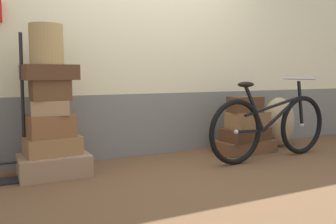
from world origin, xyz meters
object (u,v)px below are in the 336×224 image
(suitcase_2, at_px, (51,126))
(suitcase_8, at_px, (248,120))
(suitcase_3, at_px, (50,108))
(suitcase_9, at_px, (245,104))
(suitcase_0, at_px, (54,165))
(suitcase_6, at_px, (244,146))
(luggage_trolley, at_px, (6,146))
(suitcase_1, at_px, (53,145))
(burlap_sack, at_px, (279,122))
(bicycle, at_px, (271,127))
(suitcase_7, at_px, (245,134))
(suitcase_5, at_px, (50,72))
(wicker_basket, at_px, (46,44))
(suitcase_4, at_px, (50,90))

(suitcase_2, bearing_deg, suitcase_8, -6.28)
(suitcase_3, bearing_deg, suitcase_9, 6.43)
(suitcase_0, distance_m, suitcase_6, 2.29)
(suitcase_2, distance_m, luggage_trolley, 0.43)
(luggage_trolley, bearing_deg, suitcase_1, -6.48)
(luggage_trolley, bearing_deg, suitcase_2, -11.01)
(luggage_trolley, distance_m, burlap_sack, 3.34)
(suitcase_6, xyz_separation_m, bicycle, (0.04, -0.41, 0.30))
(suitcase_0, height_order, suitcase_2, suitcase_2)
(suitcase_7, bearing_deg, bicycle, -88.37)
(suitcase_2, bearing_deg, suitcase_5, 72.04)
(suitcase_8, bearing_deg, burlap_sack, 6.79)
(luggage_trolley, bearing_deg, suitcase_6, -1.47)
(suitcase_5, height_order, burlap_sack, suitcase_5)
(suitcase_0, xyz_separation_m, suitcase_1, (-0.00, 0.03, 0.19))
(suitcase_3, xyz_separation_m, wicker_basket, (-0.01, 0.01, 0.58))
(suitcase_5, xyz_separation_m, suitcase_9, (2.28, -0.03, -0.39))
(suitcase_8, height_order, burlap_sack, burlap_sack)
(suitcase_2, bearing_deg, suitcase_4, -50.29)
(suitcase_7, xyz_separation_m, wicker_basket, (-2.31, 0.03, 1.01))
(suitcase_2, height_order, luggage_trolley, luggage_trolley)
(suitcase_3, bearing_deg, suitcase_8, 6.62)
(bicycle, bearing_deg, burlap_sack, 40.08)
(suitcase_6, distance_m, burlap_sack, 0.70)
(suitcase_6, bearing_deg, suitcase_0, -179.54)
(suitcase_4, bearing_deg, suitcase_5, 79.30)
(bicycle, bearing_deg, suitcase_9, 99.15)
(suitcase_1, height_order, luggage_trolley, luggage_trolley)
(wicker_basket, bearing_deg, suitcase_9, -0.54)
(suitcase_7, height_order, luggage_trolley, luggage_trolley)
(suitcase_9, bearing_deg, suitcase_2, -173.91)
(suitcase_7, xyz_separation_m, suitcase_8, (0.05, 0.01, 0.17))
(suitcase_8, distance_m, luggage_trolley, 2.73)
(suitcase_1, xyz_separation_m, suitcase_6, (2.29, -0.02, -0.21))
(suitcase_3, distance_m, suitcase_9, 2.29)
(suitcase_9, xyz_separation_m, luggage_trolley, (-2.67, 0.09, -0.29))
(suitcase_2, height_order, suitcase_5, suitcase_5)
(wicker_basket, bearing_deg, suitcase_8, -0.35)
(suitcase_6, height_order, bicycle, bicycle)
(suitcase_3, relative_size, bicycle, 0.19)
(suitcase_6, relative_size, suitcase_7, 1.26)
(suitcase_8, xyz_separation_m, bicycle, (0.01, -0.40, -0.03))
(suitcase_8, bearing_deg, suitcase_7, -166.19)
(suitcase_5, height_order, suitcase_6, suitcase_5)
(suitcase_0, bearing_deg, luggage_trolley, 169.94)
(luggage_trolley, bearing_deg, suitcase_9, -1.93)
(suitcase_0, xyz_separation_m, suitcase_8, (2.32, -0.01, 0.30))
(suitcase_8, distance_m, suitcase_9, 0.20)
(suitcase_4, xyz_separation_m, suitcase_9, (2.28, -0.01, -0.22))
(suitcase_6, distance_m, bicycle, 0.51)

